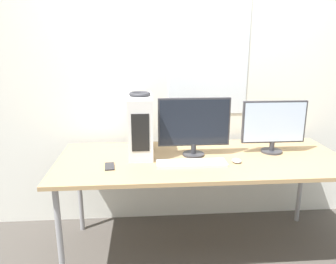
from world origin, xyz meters
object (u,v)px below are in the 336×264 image
(monitor_main, at_px, (194,125))
(keyboard, at_px, (192,163))
(headphones, at_px, (140,94))
(cell_phone, at_px, (110,166))
(monitor_right_near, at_px, (274,125))
(mouse, at_px, (237,161))
(pc_tower, at_px, (141,125))

(monitor_main, bearing_deg, keyboard, -102.44)
(headphones, height_order, cell_phone, headphones)
(headphones, relative_size, monitor_right_near, 0.32)
(mouse, relative_size, cell_phone, 0.58)
(keyboard, distance_m, cell_phone, 0.57)
(pc_tower, height_order, keyboard, pc_tower)
(monitor_main, relative_size, mouse, 6.42)
(pc_tower, distance_m, monitor_right_near, 1.02)
(headphones, height_order, monitor_right_near, headphones)
(pc_tower, relative_size, monitor_main, 0.84)
(headphones, bearing_deg, pc_tower, -90.00)
(pc_tower, bearing_deg, mouse, -20.82)
(headphones, bearing_deg, monitor_main, -12.47)
(monitor_main, relative_size, cell_phone, 3.71)
(keyboard, height_order, mouse, mouse)
(mouse, bearing_deg, monitor_main, 148.83)
(keyboard, bearing_deg, monitor_main, 77.56)
(monitor_right_near, distance_m, keyboard, 0.73)
(mouse, bearing_deg, monitor_right_near, 30.55)
(pc_tower, height_order, mouse, pc_tower)
(pc_tower, xyz_separation_m, cell_phone, (-0.22, -0.28, -0.22))
(monitor_right_near, xyz_separation_m, mouse, (-0.34, -0.20, -0.21))
(monitor_main, bearing_deg, cell_phone, -162.28)
(cell_phone, bearing_deg, headphones, 46.46)
(monitor_right_near, relative_size, mouse, 5.90)
(headphones, bearing_deg, keyboard, -38.69)
(keyboard, bearing_deg, mouse, 4.02)
(keyboard, relative_size, cell_phone, 3.38)
(pc_tower, height_order, headphones, headphones)
(headphones, distance_m, mouse, 0.86)
(headphones, relative_size, mouse, 1.92)
(mouse, bearing_deg, pc_tower, 159.18)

